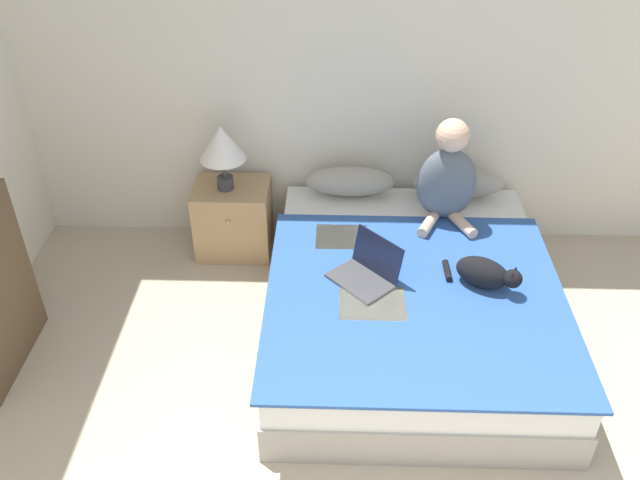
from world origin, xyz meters
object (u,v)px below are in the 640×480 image
object	(u,v)px
bed	(410,303)
nightstand	(234,219)
person_sitting	(447,178)
table_lamp	(222,145)
pillow_far	(458,183)
laptop_open	(366,272)
pillow_near	(350,181)
cat_tabby	(485,273)

from	to	relation	value
bed	nightstand	distance (m)	1.45
nightstand	person_sitting	bearing A→B (deg)	-7.83
person_sitting	table_lamp	distance (m)	1.49
pillow_far	laptop_open	size ratio (longest dim) A/B	1.38
bed	pillow_near	bearing A→B (deg)	112.54
pillow_near	nightstand	distance (m)	0.87
person_sitting	nightstand	bearing A→B (deg)	172.17
cat_tabby	table_lamp	xyz separation A→B (m)	(-1.63, 0.90, 0.33)
pillow_far	cat_tabby	world-z (taller)	pillow_far
bed	person_sitting	bearing A→B (deg)	68.54
bed	pillow_near	size ratio (longest dim) A/B	3.27
person_sitting	laptop_open	distance (m)	0.90
cat_tabby	laptop_open	distance (m)	0.68
bed	laptop_open	world-z (taller)	laptop_open
laptop_open	table_lamp	world-z (taller)	table_lamp
pillow_far	person_sitting	bearing A→B (deg)	-115.12
pillow_far	person_sitting	world-z (taller)	person_sitting
pillow_far	cat_tabby	bearing A→B (deg)	-88.51
bed	table_lamp	distance (m)	1.60
nightstand	table_lamp	size ratio (longest dim) A/B	1.12
pillow_far	laptop_open	xyz separation A→B (m)	(-0.66, -0.95, -0.05)
bed	pillow_far	distance (m)	1.03
pillow_far	nightstand	distance (m)	1.60
person_sitting	table_lamp	bearing A→B (deg)	172.95
person_sitting	cat_tabby	world-z (taller)	person_sitting
pillow_near	person_sitting	bearing A→B (deg)	-23.64
bed	nightstand	world-z (taller)	nightstand
bed	person_sitting	size ratio (longest dim) A/B	2.93
pillow_far	cat_tabby	size ratio (longest dim) A/B	1.54
pillow_near	pillow_far	distance (m)	0.75
pillow_near	person_sitting	size ratio (longest dim) A/B	0.90
bed	table_lamp	world-z (taller)	table_lamp
bed	table_lamp	size ratio (longest dim) A/B	4.40
pillow_near	laptop_open	size ratio (longest dim) A/B	1.38
person_sitting	nightstand	world-z (taller)	person_sitting
person_sitting	cat_tabby	size ratio (longest dim) A/B	1.72
person_sitting	pillow_near	bearing A→B (deg)	156.36
table_lamp	pillow_far	bearing A→B (deg)	3.18
bed	pillow_near	xyz separation A→B (m)	(-0.37, 0.90, 0.33)
bed	person_sitting	distance (m)	0.85
cat_tabby	laptop_open	bearing A→B (deg)	-154.58
cat_tabby	table_lamp	world-z (taller)	table_lamp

